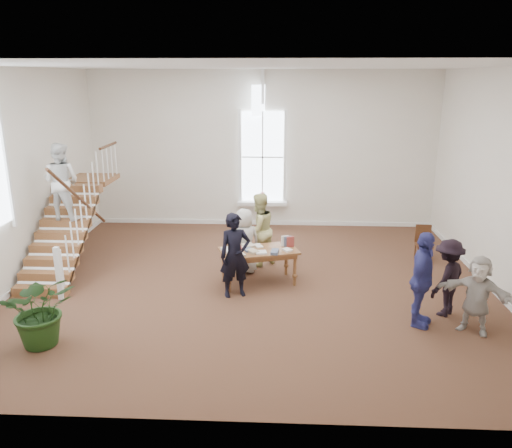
# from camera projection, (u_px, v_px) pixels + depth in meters

# --- Properties ---
(ground) EXTENTS (10.00, 10.00, 0.00)m
(ground) POSITION_uv_depth(u_px,v_px,m) (255.00, 284.00, 10.80)
(ground) COLOR #4E2C1E
(ground) RESTS_ON ground
(room_shell) EXTENTS (10.49, 10.00, 10.00)m
(room_shell) POSITION_uv_depth(u_px,v_px,m) (262.00, 212.00, 14.89)
(room_shell) COLOR silver
(room_shell) RESTS_ON ground
(staircase) EXTENTS (1.10, 4.10, 2.92)m
(staircase) POSITION_uv_depth(u_px,v_px,m) (65.00, 200.00, 11.25)
(staircase) COLOR brown
(staircase) RESTS_ON ground
(library_table) EXTENTS (1.79, 1.25, 0.83)m
(library_table) POSITION_uv_depth(u_px,v_px,m) (258.00, 253.00, 10.63)
(library_table) COLOR brown
(library_table) RESTS_ON ground
(police_officer) EXTENTS (0.74, 0.61, 1.74)m
(police_officer) POSITION_uv_depth(u_px,v_px,m) (235.00, 255.00, 9.98)
(police_officer) COLOR black
(police_officer) RESTS_ON ground
(elderly_woman) EXTENTS (0.87, 0.75, 1.49)m
(elderly_woman) POSITION_uv_depth(u_px,v_px,m) (244.00, 241.00, 11.21)
(elderly_woman) COLOR beige
(elderly_woman) RESTS_ON ground
(person_yellow) EXTENTS (1.07, 1.04, 1.74)m
(person_yellow) POSITION_uv_depth(u_px,v_px,m) (259.00, 230.00, 11.64)
(person_yellow) COLOR #CECA81
(person_yellow) RESTS_ON ground
(woman_cluster_a) EXTENTS (0.82, 1.11, 1.75)m
(woman_cluster_a) POSITION_uv_depth(u_px,v_px,m) (422.00, 280.00, 8.77)
(woman_cluster_a) COLOR navy
(woman_cluster_a) RESTS_ON ground
(woman_cluster_b) EXTENTS (1.06, 1.07, 1.48)m
(woman_cluster_b) POSITION_uv_depth(u_px,v_px,m) (447.00, 278.00, 9.21)
(woman_cluster_b) COLOR black
(woman_cluster_b) RESTS_ON ground
(woman_cluster_c) EXTENTS (1.32, 1.06, 1.40)m
(woman_cluster_c) POSITION_uv_depth(u_px,v_px,m) (477.00, 295.00, 8.59)
(woman_cluster_c) COLOR beige
(woman_cluster_c) RESTS_ON ground
(floor_plant) EXTENTS (1.45, 1.38, 1.27)m
(floor_plant) POSITION_uv_depth(u_px,v_px,m) (41.00, 309.00, 8.20)
(floor_plant) COLOR #193511
(floor_plant) RESTS_ON ground
(side_chair) EXTENTS (0.39, 0.39, 0.87)m
(side_chair) POSITION_uv_depth(u_px,v_px,m) (423.00, 241.00, 12.07)
(side_chair) COLOR #3D2610
(side_chair) RESTS_ON ground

